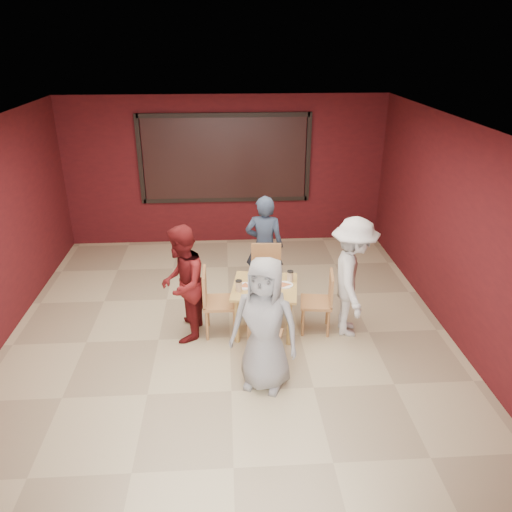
{
  "coord_description": "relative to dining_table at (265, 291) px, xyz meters",
  "views": [
    {
      "loc": [
        -0.01,
        -5.75,
        3.78
      ],
      "look_at": [
        0.37,
        0.18,
        1.12
      ],
      "focal_mm": 35.0,
      "sensor_mm": 36.0,
      "label": 1
    }
  ],
  "objects": [
    {
      "name": "floor",
      "position": [
        -0.49,
        -0.18,
        -0.6
      ],
      "size": [
        7.0,
        7.0,
        0.0
      ],
      "primitive_type": "plane",
      "color": "tan",
      "rests_on": "ground"
    },
    {
      "name": "diner_right",
      "position": [
        1.15,
        -0.12,
        0.22
      ],
      "size": [
        0.76,
        1.15,
        1.65
      ],
      "primitive_type": "imported",
      "rotation": [
        0.0,
        0.0,
        1.43
      ],
      "color": "silver",
      "rests_on": "floor"
    },
    {
      "name": "dining_table",
      "position": [
        0.0,
        0.0,
        0.0
      ],
      "size": [
        0.98,
        0.98,
        0.83
      ],
      "color": "tan",
      "rests_on": "floor"
    },
    {
      "name": "window_blinds",
      "position": [
        -0.49,
        3.27,
        1.05
      ],
      "size": [
        3.0,
        0.02,
        1.5
      ],
      "primitive_type": "cube",
      "color": "black"
    },
    {
      "name": "chair_left",
      "position": [
        -0.68,
        -0.04,
        -0.07
      ],
      "size": [
        0.46,
        0.46,
        0.94
      ],
      "color": "#B47746",
      "rests_on": "floor"
    },
    {
      "name": "chair_back",
      "position": [
        0.08,
        0.76,
        -0.08
      ],
      "size": [
        0.48,
        0.48,
        0.93
      ],
      "color": "#B47746",
      "rests_on": "floor"
    },
    {
      "name": "diner_back",
      "position": [
        0.08,
        1.05,
        0.2
      ],
      "size": [
        0.65,
        0.5,
        1.61
      ],
      "primitive_type": "imported",
      "rotation": [
        0.0,
        0.0,
        2.93
      ],
      "color": "#2C384E",
      "rests_on": "floor"
    },
    {
      "name": "diner_left",
      "position": [
        -1.09,
        -0.09,
        0.19
      ],
      "size": [
        0.68,
        0.83,
        1.58
      ],
      "primitive_type": "imported",
      "rotation": [
        0.0,
        0.0,
        -1.67
      ],
      "color": "#5F1214",
      "rests_on": "floor"
    },
    {
      "name": "chair_front",
      "position": [
        -0.07,
        -0.83,
        -0.16
      ],
      "size": [
        0.46,
        0.46,
        0.78
      ],
      "color": "#B47746",
      "rests_on": "floor"
    },
    {
      "name": "chair_right",
      "position": [
        0.77,
        -0.07,
        -0.11
      ],
      "size": [
        0.48,
        0.48,
        0.87
      ],
      "color": "#B47746",
      "rests_on": "floor"
    },
    {
      "name": "diner_front",
      "position": [
        -0.1,
        -1.18,
        0.2
      ],
      "size": [
        0.92,
        0.77,
        1.62
      ],
      "primitive_type": "imported",
      "rotation": [
        0.0,
        0.0,
        -0.38
      ],
      "color": "gray",
      "rests_on": "floor"
    }
  ]
}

